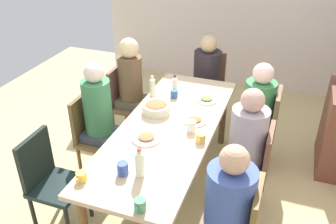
# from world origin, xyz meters

# --- Properties ---
(ground_plane) EXTENTS (6.47, 6.47, 0.00)m
(ground_plane) POSITION_xyz_m (0.00, 0.00, 0.00)
(ground_plane) COLOR tan
(dining_table) EXTENTS (2.20, 0.82, 0.75)m
(dining_table) POSITION_xyz_m (0.00, 0.00, 0.67)
(dining_table) COLOR #D0B38C
(dining_table) RESTS_ON ground_plane
(person_0) EXTENTS (0.34, 0.34, 1.19)m
(person_0) POSITION_xyz_m (0.73, 0.70, 0.72)
(person_0) COLOR #302D49
(person_0) RESTS_ON ground_plane
(chair_1) EXTENTS (0.40, 0.40, 0.90)m
(chair_1) POSITION_xyz_m (-1.48, 0.00, 0.51)
(chair_1) COLOR brown
(chair_1) RESTS_ON ground_plane
(person_1) EXTENTS (0.33, 0.33, 1.16)m
(person_1) POSITION_xyz_m (-1.39, 0.00, 0.71)
(person_1) COLOR brown
(person_1) RESTS_ON ground_plane
(chair_2) EXTENTS (0.40, 0.40, 0.90)m
(chair_2) POSITION_xyz_m (0.73, -0.79, 0.51)
(chair_2) COLOR black
(chair_2) RESTS_ON ground_plane
(chair_3) EXTENTS (0.40, 0.40, 0.90)m
(chair_3) POSITION_xyz_m (-0.73, 0.79, 0.51)
(chair_3) COLOR brown
(chair_3) RESTS_ON ground_plane
(person_3) EXTENTS (0.31, 0.31, 1.18)m
(person_3) POSITION_xyz_m (-0.73, 0.70, 0.71)
(person_3) COLOR #534646
(person_3) RESTS_ON ground_plane
(chair_4) EXTENTS (0.40, 0.40, 0.90)m
(chair_4) POSITION_xyz_m (-0.73, -0.79, 0.51)
(chair_4) COLOR brown
(chair_4) RESTS_ON ground_plane
(person_4) EXTENTS (0.30, 0.30, 1.26)m
(person_4) POSITION_xyz_m (-0.73, -0.70, 0.75)
(person_4) COLOR brown
(person_4) RESTS_ON ground_plane
(chair_5) EXTENTS (0.40, 0.40, 0.90)m
(chair_5) POSITION_xyz_m (0.00, 0.79, 0.51)
(chair_5) COLOR brown
(chair_5) RESTS_ON ground_plane
(person_5) EXTENTS (0.31, 0.31, 1.25)m
(person_5) POSITION_xyz_m (-0.00, 0.70, 0.75)
(person_5) COLOR #394540
(person_5) RESTS_ON ground_plane
(chair_6) EXTENTS (0.40, 0.40, 0.90)m
(chair_6) POSITION_xyz_m (0.00, -0.79, 0.51)
(chair_6) COLOR brown
(chair_6) RESTS_ON ground_plane
(person_6) EXTENTS (0.30, 0.30, 1.26)m
(person_6) POSITION_xyz_m (0.00, -0.70, 0.74)
(person_6) COLOR #3A374B
(person_6) RESTS_ON ground_plane
(plate_0) EXTENTS (0.22, 0.22, 0.04)m
(plate_0) POSITION_xyz_m (-0.59, 0.20, 0.77)
(plate_0) COLOR silver
(plate_0) RESTS_ON dining_table
(plate_1) EXTENTS (0.26, 0.26, 0.04)m
(plate_1) POSITION_xyz_m (0.25, -0.10, 0.77)
(plate_1) COLOR white
(plate_1) RESTS_ON dining_table
(plate_2) EXTENTS (0.22, 0.22, 0.04)m
(plate_2) POSITION_xyz_m (-0.16, 0.20, 0.77)
(plate_2) COLOR silver
(plate_2) RESTS_ON dining_table
(bowl_0) EXTENTS (0.27, 0.27, 0.11)m
(bowl_0) POSITION_xyz_m (-0.20, -0.19, 0.81)
(bowl_0) COLOR beige
(bowl_0) RESTS_ON dining_table
(cup_0) EXTENTS (0.12, 0.08, 0.08)m
(cup_0) POSITION_xyz_m (0.13, 0.34, 0.79)
(cup_0) COLOR #EDBE50
(cup_0) RESTS_ON dining_table
(cup_1) EXTENTS (0.12, 0.08, 0.10)m
(cup_1) POSITION_xyz_m (0.74, -0.09, 0.80)
(cup_1) COLOR #3C55A4
(cup_1) RESTS_ON dining_table
(cup_2) EXTENTS (0.12, 0.08, 0.09)m
(cup_2) POSITION_xyz_m (1.03, 0.18, 0.80)
(cup_2) COLOR #4C8D65
(cup_2) RESTS_ON dining_table
(cup_3) EXTENTS (0.11, 0.08, 0.08)m
(cup_3) POSITION_xyz_m (-0.55, -0.13, 0.79)
(cup_3) COLOR #34599B
(cup_3) RESTS_ON dining_table
(cup_4) EXTENTS (0.11, 0.08, 0.07)m
(cup_4) POSITION_xyz_m (0.90, -0.34, 0.79)
(cup_4) COLOR yellow
(cup_4) RESTS_ON dining_table
(cup_5) EXTENTS (0.11, 0.08, 0.10)m
(cup_5) POSITION_xyz_m (0.00, 0.22, 0.80)
(cup_5) COLOR white
(cup_5) RESTS_ON dining_table
(bottle_0) EXTENTS (0.07, 0.07, 0.24)m
(bottle_0) POSITION_xyz_m (0.70, 0.04, 0.87)
(bottle_0) COLOR silver
(bottle_0) RESTS_ON dining_table
(bottle_1) EXTENTS (0.06, 0.06, 0.23)m
(bottle_1) POSITION_xyz_m (-0.49, -0.35, 0.86)
(bottle_1) COLOR beige
(bottle_1) RESTS_ON dining_table
(bottle_2) EXTENTS (0.06, 0.06, 0.19)m
(bottle_2) POSITION_xyz_m (-0.68, -0.17, 0.84)
(bottle_2) COLOR silver
(bottle_2) RESTS_ON dining_table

